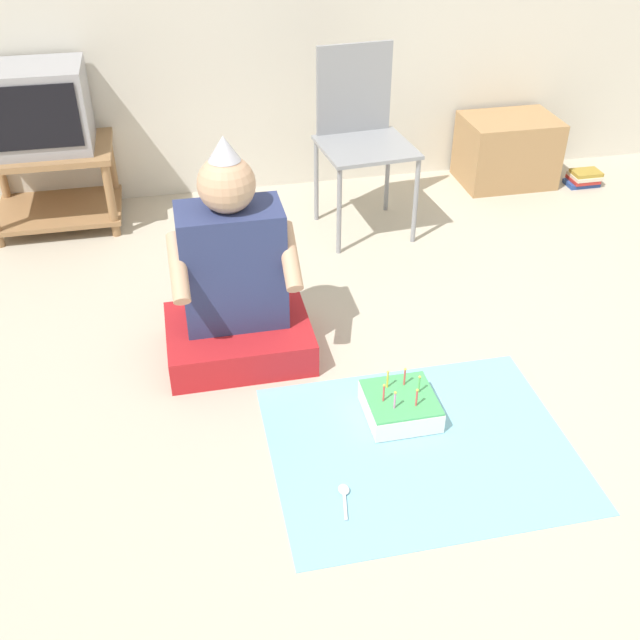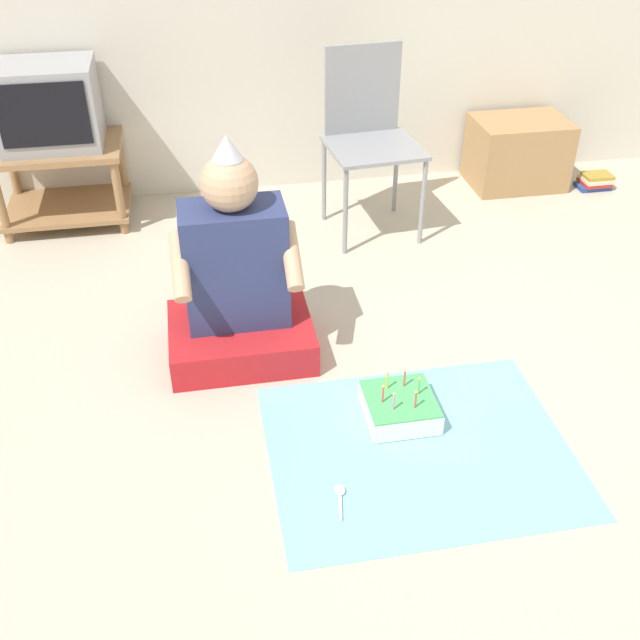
% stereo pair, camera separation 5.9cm
% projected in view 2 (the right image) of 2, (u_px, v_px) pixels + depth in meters
% --- Properties ---
extents(ground_plane, '(16.00, 16.00, 0.00)m').
position_uv_depth(ground_plane, '(471.00, 448.00, 2.59)').
color(ground_plane, '#BCB29E').
extents(tv_stand, '(0.63, 0.47, 0.42)m').
position_uv_depth(tv_stand, '(63.00, 176.00, 3.87)').
color(tv_stand, '#997047').
rests_on(tv_stand, ground_plane).
extents(tv, '(0.48, 0.39, 0.40)m').
position_uv_depth(tv, '(48.00, 105.00, 3.67)').
color(tv, '#99999E').
rests_on(tv, tv_stand).
extents(folding_chair, '(0.47, 0.46, 0.90)m').
position_uv_depth(folding_chair, '(369.00, 128.00, 3.68)').
color(folding_chair, gray).
rests_on(folding_chair, ground_plane).
extents(cardboard_box_stack, '(0.52, 0.38, 0.38)m').
position_uv_depth(cardboard_box_stack, '(517.00, 152.00, 4.29)').
color(cardboard_box_stack, '#A87F51').
rests_on(cardboard_box_stack, ground_plane).
extents(book_pile, '(0.19, 0.14, 0.08)m').
position_uv_depth(book_pile, '(595.00, 181.00, 4.32)').
color(book_pile, '#284793').
rests_on(book_pile, ground_plane).
extents(person_seated, '(0.57, 0.44, 0.90)m').
position_uv_depth(person_seated, '(237.00, 284.00, 2.89)').
color(person_seated, red).
rests_on(person_seated, ground_plane).
extents(party_cloth, '(1.03, 0.84, 0.01)m').
position_uv_depth(party_cloth, '(419.00, 448.00, 2.58)').
color(party_cloth, '#7FC6E0').
rests_on(party_cloth, ground_plane).
extents(birthday_cake, '(0.25, 0.25, 0.16)m').
position_uv_depth(birthday_cake, '(400.00, 407.00, 2.69)').
color(birthday_cake, white).
rests_on(birthday_cake, party_cloth).
extents(plastic_spoon_near, '(0.04, 0.14, 0.01)m').
position_uv_depth(plastic_spoon_near, '(340.00, 494.00, 2.40)').
color(plastic_spoon_near, white).
rests_on(plastic_spoon_near, party_cloth).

